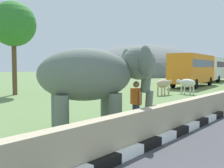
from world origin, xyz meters
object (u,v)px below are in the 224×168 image
Objects in this scene: person_handler at (136,101)px; cow_far at (191,79)px; bus_orange at (193,68)px; elephant at (97,76)px; bus_white at (215,68)px; cow_mid at (187,83)px; cow_near at (164,84)px.

person_handler is 19.32m from cow_far.
person_handler is 0.18× the size of bus_orange.
person_handler is at bearing -21.43° from elephant.
bus_white is 14.56m from cow_far.
cow_far is (6.44, 2.41, 0.00)m from cow_mid.
bus_orange is at bearing 17.39° from person_handler.
cow_far is (-1.73, -0.54, -1.21)m from bus_orange.
cow_mid is at bearing 11.76° from elephant.
bus_orange is 4.88× the size of cow_mid.
bus_orange reaches higher than cow_far.
bus_white is at bearing 12.70° from cow_mid.
bus_white reaches higher than cow_near.
cow_mid is at bearing 15.67° from person_handler.
bus_orange is (21.61, 5.75, 0.21)m from elephant.
person_handler is (1.45, -0.57, -0.94)m from elephant.
person_handler is at bearing -164.33° from cow_mid.
cow_far is (-14.34, -2.27, -1.21)m from bus_white.
cow_near is 1.00× the size of cow_mid.
cow_near and cow_far have the same top height.
elephant is 12.38m from cow_near.
bus_orange is at bearing -172.17° from bus_white.
bus_white reaches higher than cow_far.
cow_near is 2.07m from cow_mid.
person_handler reaches higher than cow_far.
bus_orange and bus_white have the same top height.
elephant reaches higher than cow_near.
bus_white is at bearing 7.83° from bus_orange.
cow_near is at bearing -169.54° from bus_orange.
person_handler is 12.46m from cow_mid.
bus_orange is 8.77m from cow_mid.
cow_mid is (13.44, 2.80, -1.00)m from elephant.
cow_mid is 1.15× the size of cow_far.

